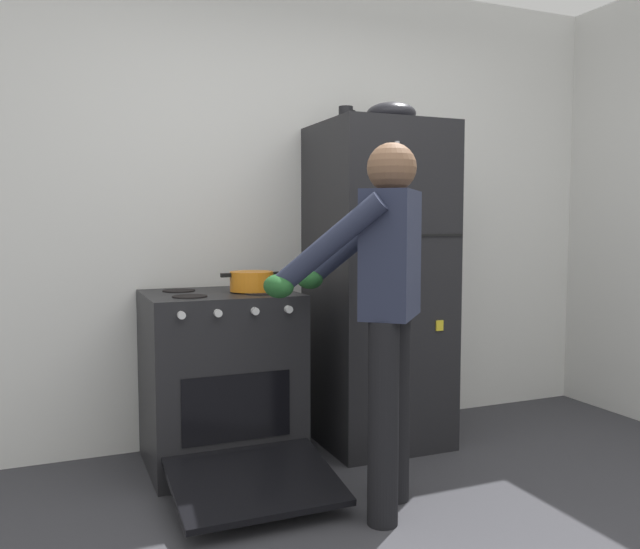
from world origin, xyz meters
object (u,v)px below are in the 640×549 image
coffee_mug (346,115)px  refrigerator (377,285)px  person_cook (381,293)px  red_pot (252,281)px  mixing_bowl (391,114)px  stove_range (221,380)px

coffee_mug → refrigerator: bearing=-15.8°
person_cook → red_pot: (-0.34, 0.78, -0.00)m
person_cook → mixing_bowl: bearing=59.0°
refrigerator → person_cook: 0.93m
refrigerator → red_pot: size_ratio=5.56×
stove_range → coffee_mug: (0.75, 0.07, 1.42)m
person_cook → red_pot: 0.85m
red_pot → mixing_bowl: mixing_bowl is taller
coffee_mug → stove_range: bearing=-174.8°
stove_range → mixing_bowl: (1.00, 0.02, 1.43)m
person_cook → mixing_bowl: mixing_bowl is taller
refrigerator → stove_range: bearing=-178.9°
person_cook → coffee_mug: bearing=74.7°
stove_range → red_pot: red_pot is taller
refrigerator → mixing_bowl: 0.97m
person_cook → red_pot: person_cook is taller
refrigerator → red_pot: bearing=-176.3°
refrigerator → person_cook: size_ratio=1.13×
coffee_mug → mixing_bowl: size_ratio=0.40×
stove_range → red_pot: size_ratio=3.72×
refrigerator → stove_range: (-0.92, -0.02, -0.46)m
refrigerator → stove_range: 1.03m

